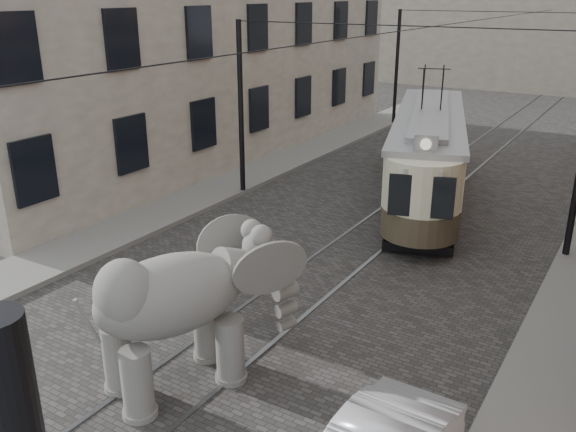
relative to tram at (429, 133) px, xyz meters
The scene contains 8 objects.
ground 9.60m from the tram, 89.94° to the right, with size 120.00×120.00×0.00m, color #413F3C.
tram_rails 9.60m from the tram, 89.94° to the right, with size 1.54×80.00×0.02m, color slate, non-canonical shape.
sidewalk_right 11.31m from the tram, 57.24° to the right, with size 2.00×60.00×0.15m, color slate.
sidewalk_left 11.58m from the tram, 124.80° to the right, with size 2.00×60.00×0.15m, color slate.
stucco_building 11.35m from the tram, behind, with size 7.00×24.00×10.00m, color gray.
catenary 4.41m from the tram, 92.51° to the right, with size 11.00×30.20×6.00m, color black, non-canonical shape.
tram is the anchor object (origin of this frame).
elephant 13.20m from the tram, 90.16° to the right, with size 2.56×4.65×2.85m, color slate, non-canonical shape.
Camera 1 is at (6.71, -10.84, 6.86)m, focal length 37.86 mm.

